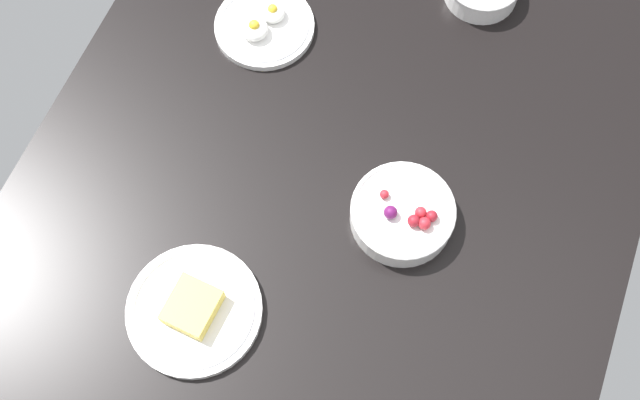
# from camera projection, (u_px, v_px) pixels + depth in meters

# --- Properties ---
(dining_table) EXTENTS (1.29, 0.97, 0.04)m
(dining_table) POSITION_uv_depth(u_px,v_px,m) (320.00, 209.00, 1.24)
(dining_table) COLOR black
(dining_table) RESTS_ON ground
(plate_cheese) EXTENTS (0.20, 0.20, 0.04)m
(plate_cheese) POSITION_uv_depth(u_px,v_px,m) (194.00, 309.00, 1.14)
(plate_cheese) COLOR white
(plate_cheese) RESTS_ON dining_table
(bowl_berries) EXTENTS (0.16, 0.16, 0.06)m
(bowl_berries) POSITION_uv_depth(u_px,v_px,m) (403.00, 214.00, 1.19)
(bowl_berries) COLOR white
(bowl_berries) RESTS_ON dining_table
(plate_eggs) EXTENTS (0.17, 0.17, 0.05)m
(plate_eggs) POSITION_uv_depth(u_px,v_px,m) (264.00, 25.00, 1.34)
(plate_eggs) COLOR white
(plate_eggs) RESTS_ON dining_table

